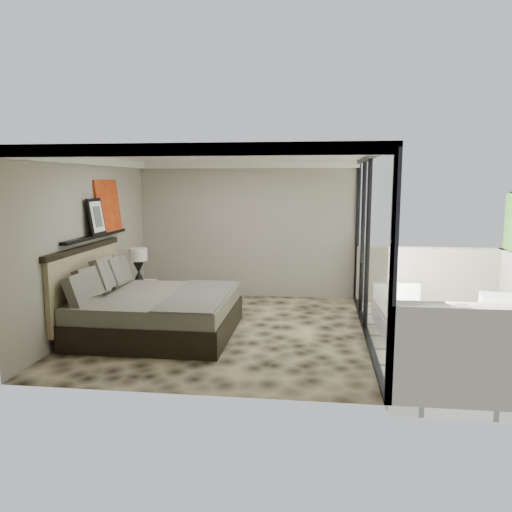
# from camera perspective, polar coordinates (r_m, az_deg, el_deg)

# --- Properties ---
(floor) EXTENTS (5.00, 5.00, 0.00)m
(floor) POSITION_cam_1_polar(r_m,az_deg,el_deg) (8.21, -3.48, -8.45)
(floor) COLOR black
(floor) RESTS_ON ground
(ceiling) EXTENTS (4.50, 5.00, 0.02)m
(ceiling) POSITION_cam_1_polar(r_m,az_deg,el_deg) (7.87, -3.67, 11.38)
(ceiling) COLOR silver
(ceiling) RESTS_ON back_wall
(back_wall) EXTENTS (4.50, 0.02, 2.80)m
(back_wall) POSITION_cam_1_polar(r_m,az_deg,el_deg) (10.36, -1.02, 3.02)
(back_wall) COLOR gray
(back_wall) RESTS_ON floor
(left_wall) EXTENTS (0.02, 5.00, 2.80)m
(left_wall) POSITION_cam_1_polar(r_m,az_deg,el_deg) (8.62, -18.37, 1.46)
(left_wall) COLOR gray
(left_wall) RESTS_ON floor
(glass_wall) EXTENTS (0.08, 5.00, 2.80)m
(glass_wall) POSITION_cam_1_polar(r_m,az_deg,el_deg) (7.82, 12.84, 1.00)
(glass_wall) COLOR white
(glass_wall) RESTS_ON floor
(terrace_slab) EXTENTS (3.00, 5.00, 0.12)m
(terrace_slab) POSITION_cam_1_polar(r_m,az_deg,el_deg) (8.42, 22.85, -9.13)
(terrace_slab) COLOR #B8B59D
(terrace_slab) RESTS_ON ground
(picture_ledge) EXTENTS (0.12, 2.20, 0.05)m
(picture_ledge) POSITION_cam_1_polar(r_m,az_deg,el_deg) (8.67, -17.76, 2.19)
(picture_ledge) COLOR black
(picture_ledge) RESTS_ON left_wall
(bed) EXTENTS (2.39, 2.31, 1.33)m
(bed) POSITION_cam_1_polar(r_m,az_deg,el_deg) (8.09, -11.84, -6.05)
(bed) COLOR black
(bed) RESTS_ON floor
(nightstand) EXTENTS (0.64, 0.64, 0.57)m
(nightstand) POSITION_cam_1_polar(r_m,az_deg,el_deg) (9.74, -13.36, -4.21)
(nightstand) COLOR black
(nightstand) RESTS_ON floor
(table_lamp) EXTENTS (0.34, 0.34, 0.63)m
(table_lamp) POSITION_cam_1_polar(r_m,az_deg,el_deg) (9.68, -13.30, -0.46)
(table_lamp) COLOR black
(table_lamp) RESTS_ON nightstand
(abstract_canvas) EXTENTS (0.13, 0.90, 0.90)m
(abstract_canvas) POSITION_cam_1_polar(r_m,az_deg,el_deg) (9.14, -16.56, 5.54)
(abstract_canvas) COLOR red
(abstract_canvas) RESTS_ON picture_ledge
(framed_print) EXTENTS (0.11, 0.50, 0.60)m
(framed_print) POSITION_cam_1_polar(r_m,az_deg,el_deg) (8.57, -17.79, 4.31)
(framed_print) COLOR black
(framed_print) RESTS_ON picture_ledge
(ottoman) EXTENTS (0.62, 0.62, 0.52)m
(ottoman) POSITION_cam_1_polar(r_m,az_deg,el_deg) (9.30, 25.78, -5.61)
(ottoman) COLOR silver
(ottoman) RESTS_ON terrace_slab
(lounger) EXTENTS (0.89, 1.66, 0.63)m
(lounger) POSITION_cam_1_polar(r_m,az_deg,el_deg) (8.45, 16.57, -6.92)
(lounger) COLOR white
(lounger) RESTS_ON terrace_slab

